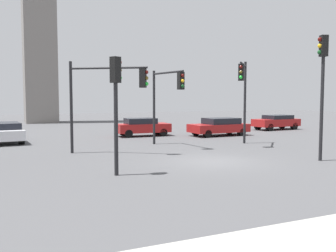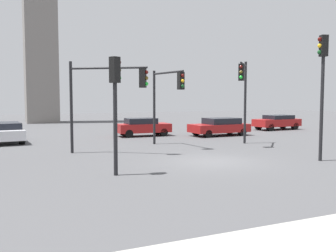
% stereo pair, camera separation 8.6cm
% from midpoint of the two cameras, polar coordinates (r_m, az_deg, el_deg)
% --- Properties ---
extents(ground_plane, '(109.20, 109.20, 0.00)m').
position_cam_midpoint_polar(ground_plane, '(18.39, 6.53, -5.28)').
color(ground_plane, '#4C4C4F').
extents(traffic_light_0, '(0.49, 0.43, 4.62)m').
position_cam_midpoint_polar(traffic_light_0, '(14.95, -7.94, 4.97)').
color(traffic_light_0, black).
rests_on(traffic_light_0, ground_plane).
extents(traffic_light_1, '(0.49, 0.40, 5.98)m').
position_cam_midpoint_polar(traffic_light_1, '(19.67, 21.98, 7.10)').
color(traffic_light_1, black).
rests_on(traffic_light_1, ground_plane).
extents(traffic_light_2, '(1.91, 2.13, 5.37)m').
position_cam_midpoint_polar(traffic_light_2, '(24.44, 11.08, 5.91)').
color(traffic_light_2, black).
rests_on(traffic_light_2, ground_plane).
extents(traffic_light_3, '(0.64, 3.52, 4.75)m').
position_cam_midpoint_polar(traffic_light_3, '(23.32, -0.24, 5.23)').
color(traffic_light_3, black).
rests_on(traffic_light_3, ground_plane).
extents(traffic_light_4, '(3.62, 2.66, 4.99)m').
position_cam_midpoint_polar(traffic_light_4, '(20.60, -9.27, 5.59)').
color(traffic_light_4, black).
rests_on(traffic_light_4, ground_plane).
extents(car_0, '(4.20, 1.86, 1.42)m').
position_cam_midpoint_polar(car_0, '(29.86, -3.93, -0.09)').
color(car_0, maroon).
rests_on(car_0, ground_plane).
extents(car_1, '(4.70, 2.23, 1.40)m').
position_cam_midpoint_polar(car_1, '(30.49, 7.60, -0.05)').
color(car_1, maroon).
rests_on(car_1, ground_plane).
extents(car_2, '(2.26, 4.78, 1.36)m').
position_cam_midpoint_polar(car_2, '(27.85, -23.19, -0.81)').
color(car_2, silver).
rests_on(car_2, ground_plane).
extents(car_4, '(4.54, 2.15, 1.37)m').
position_cam_midpoint_polar(car_4, '(37.13, 15.84, 0.63)').
color(car_4, maroon).
rests_on(car_4, ground_plane).
extents(skyline_tower, '(3.65, 3.65, 28.48)m').
position_cam_midpoint_polar(skyline_tower, '(49.27, -18.88, 17.26)').
color(skyline_tower, gray).
rests_on(skyline_tower, ground_plane).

